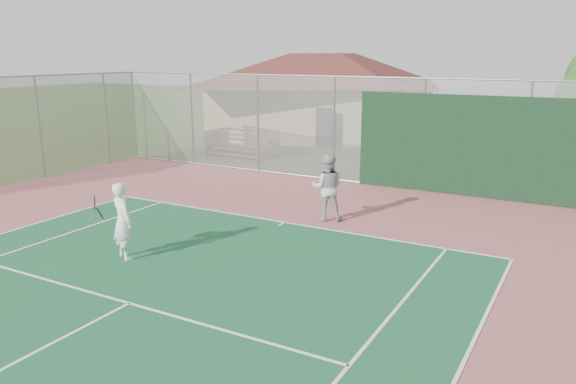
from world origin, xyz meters
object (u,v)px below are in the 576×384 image
object	(u,v)px
clubhouse	(323,87)
player_grey_back	(327,188)
bleachers	(242,143)
player_white_front	(122,221)

from	to	relation	value
clubhouse	player_grey_back	world-z (taller)	clubhouse
clubhouse	bleachers	distance (m)	7.29
clubhouse	bleachers	xyz separation A→B (m)	(-0.44, -6.99, -2.01)
player_grey_back	player_white_front	bearing A→B (deg)	38.39
player_white_front	player_grey_back	bearing A→B (deg)	-96.70
bleachers	player_grey_back	world-z (taller)	player_grey_back
bleachers	player_white_front	size ratio (longest dim) A/B	1.75
bleachers	player_white_front	bearing A→B (deg)	-65.89
clubhouse	bleachers	world-z (taller)	clubhouse
bleachers	clubhouse	bearing A→B (deg)	88.24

